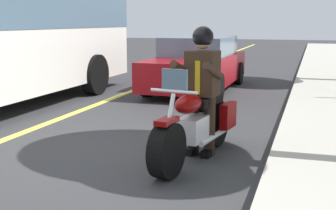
{
  "coord_description": "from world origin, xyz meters",
  "views": [
    {
      "loc": [
        5.27,
        2.46,
        1.81
      ],
      "look_at": [
        -0.01,
        0.73,
        0.75
      ],
      "focal_mm": 47.38,
      "sensor_mm": 36.0,
      "label": 1
    }
  ],
  "objects": [
    {
      "name": "ground_plane",
      "position": [
        0.0,
        0.0,
        0.0
      ],
      "size": [
        80.0,
        80.0,
        0.0
      ],
      "primitive_type": "plane",
      "color": "#333335"
    },
    {
      "name": "motorcycle_main",
      "position": [
        -0.26,
        1.04,
        0.45
      ],
      "size": [
        2.22,
        0.8,
        1.26
      ],
      "color": "black",
      "rests_on": "ground_plane"
    },
    {
      "name": "rider_main",
      "position": [
        -0.44,
        1.06,
        1.04
      ],
      "size": [
        0.68,
        0.62,
        1.74
      ],
      "color": "black",
      "rests_on": "ground_plane"
    },
    {
      "name": "car_dark",
      "position": [
        -6.1,
        -0.44,
        0.69
      ],
      "size": [
        4.6,
        1.92,
        1.4
      ],
      "color": "maroon",
      "rests_on": "ground_plane"
    }
  ]
}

